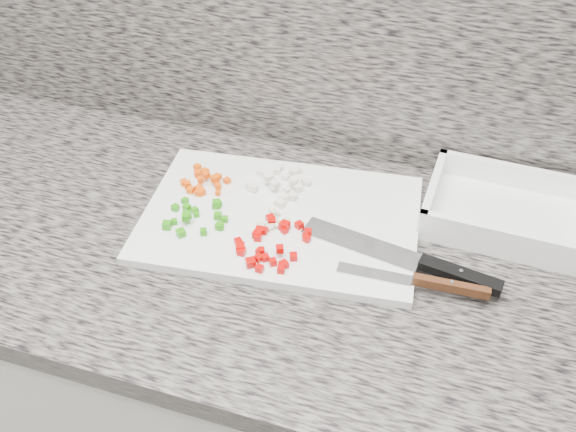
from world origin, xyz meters
name	(u,v)px	position (x,y,z in m)	size (l,w,h in m)	color
cabinet	(275,402)	(0.00, 1.44, 0.43)	(3.92, 0.62, 0.86)	silver
countertop	(271,252)	(0.00, 1.44, 0.88)	(3.96, 0.64, 0.04)	#615D56
backsplash	(325,3)	(0.00, 1.74, 1.20)	(3.92, 0.02, 0.60)	#615D56
cutting_board	(281,219)	(0.00, 1.50, 0.91)	(0.47, 0.32, 0.02)	white
carrot_pile	(203,181)	(-0.17, 1.54, 0.92)	(0.09, 0.08, 0.02)	#E84B05
onion_pile	(282,183)	(-0.02, 1.58, 0.92)	(0.11, 0.12, 0.02)	silver
green_pepper_pile	(197,216)	(-0.14, 1.44, 0.92)	(0.11, 0.11, 0.02)	#26860C
red_pepper_pile	(270,243)	(0.01, 1.42, 0.92)	(0.12, 0.13, 0.02)	#C10502
garlic_pile	(272,221)	(-0.01, 1.48, 0.92)	(0.05, 0.06, 0.01)	beige
chef_knife	(425,264)	(0.25, 1.45, 0.92)	(0.33, 0.09, 0.02)	silver
paring_knife	(431,283)	(0.27, 1.41, 0.92)	(0.24, 0.03, 0.02)	silver
tray	(506,213)	(0.37, 1.62, 0.92)	(0.28, 0.21, 0.06)	white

